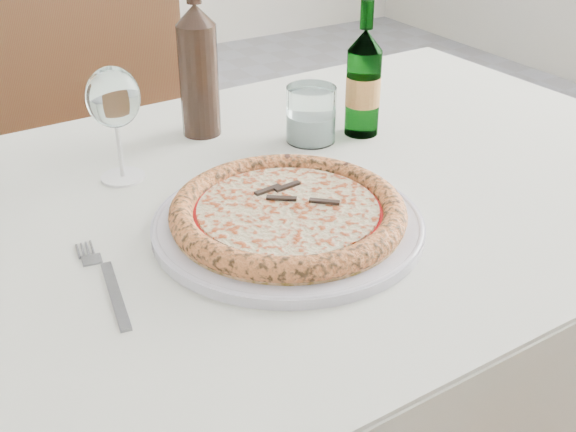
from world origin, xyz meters
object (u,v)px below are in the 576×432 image
at_px(chair_far, 100,154).
at_px(wine_bottle, 198,69).
at_px(tumbler, 311,118).
at_px(beer_bottle, 363,83).
at_px(plate, 288,223).
at_px(dining_table, 253,251).
at_px(wine_glass, 113,100).
at_px(pizza, 288,212).

height_order(chair_far, wine_bottle, wine_bottle).
xyz_separation_m(tumbler, beer_bottle, (0.09, -0.02, 0.05)).
height_order(chair_far, plate, chair_far).
bearing_deg(plate, dining_table, 90.00).
distance_m(wine_glass, wine_bottle, 0.20).
xyz_separation_m(tumbler, wine_bottle, (-0.14, 0.12, 0.07)).
height_order(dining_table, pizza, pizza).
bearing_deg(beer_bottle, dining_table, -157.32).
relative_size(pizza, wine_glass, 1.80).
height_order(wine_glass, tumbler, wine_glass).
height_order(plate, tumbler, tumbler).
distance_m(dining_table, wine_bottle, 0.33).
bearing_deg(beer_bottle, wine_bottle, 149.16).
bearing_deg(plate, tumbler, 51.67).
relative_size(dining_table, tumbler, 16.12).
relative_size(dining_table, chair_far, 1.59).
bearing_deg(beer_bottle, wine_glass, 174.13).
bearing_deg(tumbler, plate, -128.33).
height_order(pizza, beer_bottle, beer_bottle).
height_order(dining_table, tumbler, tumbler).
bearing_deg(dining_table, beer_bottle, 22.68).
xyz_separation_m(dining_table, wine_bottle, (0.04, 0.25, 0.20)).
xyz_separation_m(dining_table, tumbler, (0.18, 0.13, 0.13)).
relative_size(chair_far, beer_bottle, 4.18).
distance_m(dining_table, plate, 0.14).
relative_size(chair_far, pizza, 3.02).
height_order(plate, wine_glass, wine_glass).
height_order(wine_glass, beer_bottle, beer_bottle).
distance_m(chair_far, wine_bottle, 0.60).
bearing_deg(chair_far, wine_glass, -102.36).
xyz_separation_m(plate, tumbler, (0.18, 0.23, 0.03)).
bearing_deg(pizza, plate, -19.36).
xyz_separation_m(dining_table, plate, (0.00, -0.10, 0.10)).
xyz_separation_m(chair_far, wine_bottle, (0.05, -0.50, 0.34)).
xyz_separation_m(plate, wine_bottle, (0.04, 0.35, 0.10)).
relative_size(chair_far, wine_bottle, 3.53).
xyz_separation_m(chair_far, pizza, (0.00, -0.85, 0.25)).
xyz_separation_m(plate, pizza, (-0.00, 0.00, 0.02)).
bearing_deg(chair_far, wine_bottle, -84.80).
bearing_deg(wine_glass, wine_bottle, 28.83).
bearing_deg(plate, beer_bottle, 38.07).
bearing_deg(tumbler, wine_bottle, 139.68).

